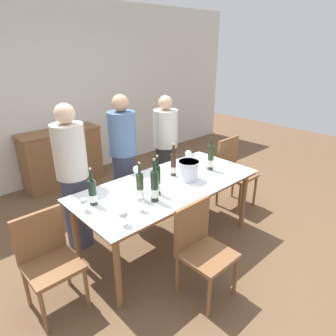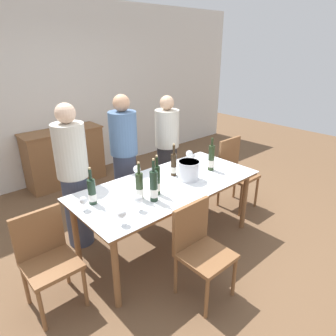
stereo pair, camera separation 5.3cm
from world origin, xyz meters
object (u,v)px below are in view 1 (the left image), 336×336
object	(u,v)px
wine_glass_4	(137,170)
chair_left_end	(47,255)
sideboard_cabinet	(62,158)
wine_bottle_2	(211,158)
person_guest_left	(124,161)
ice_bucket	(189,170)
wine_glass_1	(188,154)
wine_bottle_3	(93,193)
wine_bottle_4	(140,187)
person_host	(73,179)
wine_glass_3	(123,215)
chair_right_end	(233,168)
wine_bottle_0	(173,165)
person_guest_right	(166,151)
wine_glass_2	(140,200)
dining_table	(168,189)
wine_bottle_1	(157,181)
chair_near_front	(201,244)
wine_glass_0	(84,202)
wine_bottle_5	(155,187)

from	to	relation	value
wine_glass_4	chair_left_end	distance (m)	1.25
sideboard_cabinet	wine_glass_4	world-z (taller)	wine_glass_4
wine_bottle_2	person_guest_left	bearing A→B (deg)	127.67
ice_bucket	wine_glass_1	distance (m)	0.50
wine_bottle_3	wine_glass_4	xyz separation A→B (m)	(0.66, 0.21, -0.03)
person_guest_left	wine_glass_4	bearing A→B (deg)	-106.27
wine_bottle_4	person_host	size ratio (longest dim) A/B	0.23
wine_bottle_4	wine_glass_3	distance (m)	0.45
wine_bottle_3	person_guest_left	bearing A→B (deg)	38.81
chair_right_end	ice_bucket	bearing A→B (deg)	-171.69
ice_bucket	wine_bottle_2	xyz separation A→B (m)	(0.38, 0.01, 0.03)
wine_bottle_3	wine_glass_3	xyz separation A→B (m)	(0.01, -0.47, -0.03)
wine_glass_3	sideboard_cabinet	bearing A→B (deg)	76.06
wine_bottle_0	person_guest_right	bearing A→B (deg)	53.13
wine_glass_4	chair_right_end	size ratio (longest dim) A/B	0.14
wine_glass_2	person_guest_right	world-z (taller)	person_guest_right
dining_table	person_host	size ratio (longest dim) A/B	1.25
wine_bottle_1	person_guest_right	bearing A→B (deg)	44.13
wine_glass_4	dining_table	bearing A→B (deg)	-68.53
wine_glass_2	wine_glass_3	xyz separation A→B (m)	(-0.24, -0.09, -0.01)
dining_table	person_guest_right	bearing A→B (deg)	48.82
wine_glass_1	chair_near_front	distance (m)	1.35
wine_bottle_3	wine_glass_0	xyz separation A→B (m)	(-0.11, -0.05, -0.03)
wine_bottle_1	wine_glass_2	distance (m)	0.35
chair_near_front	person_guest_left	size ratio (longest dim) A/B	0.54
wine_bottle_2	wine_bottle_5	distance (m)	0.97
dining_table	person_guest_right	distance (m)	1.10
wine_bottle_5	wine_glass_3	bearing A→B (deg)	-162.83
wine_glass_1	person_host	size ratio (longest dim) A/B	0.10
wine_bottle_0	person_host	size ratio (longest dim) A/B	0.23
wine_glass_0	wine_glass_3	world-z (taller)	wine_glass_3
wine_bottle_5	wine_glass_0	xyz separation A→B (m)	(-0.57, 0.28, -0.05)
wine_bottle_5	person_guest_left	distance (m)	1.02
wine_glass_4	person_guest_left	xyz separation A→B (m)	(0.12, 0.42, -0.05)
wine_glass_0	person_guest_left	size ratio (longest dim) A/B	0.08
wine_bottle_1	wine_glass_0	distance (m)	0.71
chair_right_end	person_guest_left	size ratio (longest dim) A/B	0.59
person_guest_right	wine_bottle_2	bearing A→B (deg)	-96.37
dining_table	wine_bottle_4	world-z (taller)	wine_bottle_4
wine_glass_0	wine_bottle_2	bearing A→B (deg)	-5.63
ice_bucket	chair_near_front	bearing A→B (deg)	-128.28
wine_glass_3	person_host	bearing A→B (deg)	85.80
wine_glass_3	person_guest_right	size ratio (longest dim) A/B	0.09
wine_bottle_3	wine_glass_2	xyz separation A→B (m)	(0.24, -0.38, -0.01)
chair_right_end	wine_glass_2	bearing A→B (deg)	-170.24
ice_bucket	chair_left_end	bearing A→B (deg)	174.46
wine_bottle_5	chair_left_end	distance (m)	1.08
wine_bottle_0	ice_bucket	bearing A→B (deg)	-75.92
wine_bottle_0	wine_glass_4	world-z (taller)	wine_bottle_0
wine_bottle_4	wine_glass_2	bearing A→B (deg)	-129.06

